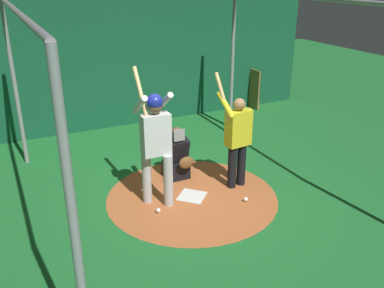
# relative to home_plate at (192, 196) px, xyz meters

# --- Properties ---
(ground_plane) EXTENTS (26.10, 26.10, 0.00)m
(ground_plane) POSITION_rel_home_plate_xyz_m (0.00, 0.00, -0.01)
(ground_plane) COLOR #1E6B2D
(dirt_circle) EXTENTS (2.83, 2.83, 0.01)m
(dirt_circle) POSITION_rel_home_plate_xyz_m (0.00, 0.00, -0.01)
(dirt_circle) COLOR #B76033
(dirt_circle) RESTS_ON ground
(home_plate) EXTENTS (0.59, 0.59, 0.01)m
(home_plate) POSITION_rel_home_plate_xyz_m (0.00, 0.00, 0.00)
(home_plate) COLOR white
(home_plate) RESTS_ON dirt_circle
(batter) EXTENTS (0.68, 0.49, 2.16)m
(batter) POSITION_rel_home_plate_xyz_m (-0.07, -0.59, 1.11)
(batter) COLOR #BCBCC0
(batter) RESTS_ON ground
(catcher) EXTENTS (0.58, 0.40, 0.98)m
(catcher) POSITION_rel_home_plate_xyz_m (-0.75, 0.07, 0.37)
(catcher) COLOR black
(catcher) RESTS_ON ground
(visitor) EXTENTS (0.54, 0.53, 1.96)m
(visitor) POSITION_rel_home_plate_xyz_m (-0.04, 0.86, 0.90)
(visitor) COLOR black
(visitor) RESTS_ON ground
(back_wall) EXTENTS (0.23, 10.10, 3.34)m
(back_wall) POSITION_rel_home_plate_xyz_m (-3.97, 0.00, 1.67)
(back_wall) COLOR #145133
(back_wall) RESTS_ON ground
(cage_frame) EXTENTS (5.37, 4.69, 3.10)m
(cage_frame) POSITION_rel_home_plate_xyz_m (0.00, 0.00, 2.13)
(cage_frame) COLOR gray
(cage_frame) RESTS_ON ground
(bat_rack) EXTENTS (0.58, 0.20, 1.05)m
(bat_rack) POSITION_rel_home_plate_xyz_m (-3.73, 3.67, 0.48)
(bat_rack) COLOR olive
(bat_rack) RESTS_ON ground
(baseball_0) EXTENTS (0.07, 0.07, 0.07)m
(baseball_0) POSITION_rel_home_plate_xyz_m (0.53, 0.71, 0.03)
(baseball_0) COLOR white
(baseball_0) RESTS_ON dirt_circle
(baseball_1) EXTENTS (0.07, 0.07, 0.07)m
(baseball_1) POSITION_rel_home_plate_xyz_m (0.22, -0.69, 0.03)
(baseball_1) COLOR white
(baseball_1) RESTS_ON dirt_circle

